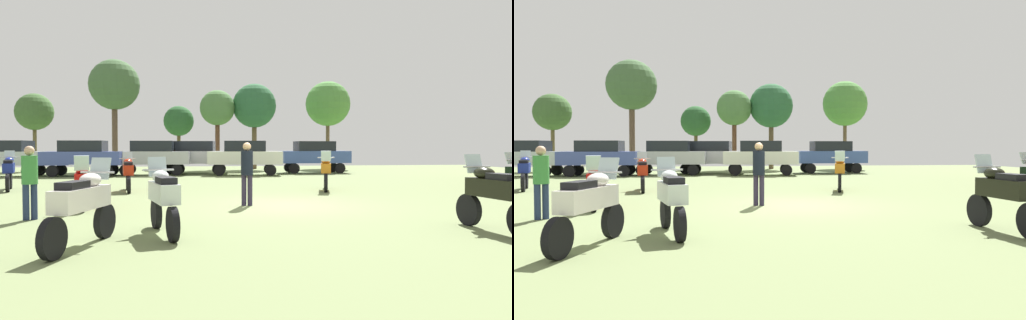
% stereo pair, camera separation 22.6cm
% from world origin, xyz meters
% --- Properties ---
extents(ground_plane, '(44.00, 52.00, 0.02)m').
position_xyz_m(ground_plane, '(0.00, 0.00, 0.01)').
color(ground_plane, '#6A784B').
extents(motorcycle_1, '(0.82, 2.20, 1.47)m').
position_xyz_m(motorcycle_1, '(-4.19, -4.79, 0.74)').
color(motorcycle_1, black).
rests_on(motorcycle_1, ground).
extents(motorcycle_2, '(0.69, 2.19, 1.46)m').
position_xyz_m(motorcycle_2, '(-4.84, 4.77, 0.74)').
color(motorcycle_2, black).
rests_on(motorcycle_2, ground).
extents(motorcycle_4, '(0.78, 2.04, 1.46)m').
position_xyz_m(motorcycle_4, '(-2.95, -3.83, 0.73)').
color(motorcycle_4, black).
rests_on(motorcycle_4, ground).
extents(motorcycle_5, '(0.80, 2.16, 1.51)m').
position_xyz_m(motorcycle_5, '(2.55, 4.15, 0.76)').
color(motorcycle_5, black).
rests_on(motorcycle_5, ground).
extents(motorcycle_6, '(0.72, 2.09, 1.44)m').
position_xyz_m(motorcycle_6, '(-5.35, 0.07, 0.72)').
color(motorcycle_6, black).
rests_on(motorcycle_6, ground).
extents(motorcycle_7, '(0.62, 2.13, 1.51)m').
position_xyz_m(motorcycle_7, '(3.40, -4.39, 0.76)').
color(motorcycle_7, black).
rests_on(motorcycle_7, ground).
extents(motorcycle_9, '(0.84, 2.09, 1.51)m').
position_xyz_m(motorcycle_9, '(-9.38, 5.71, 0.76)').
color(motorcycle_9, black).
rests_on(motorcycle_9, ground).
extents(car_1, '(4.34, 1.91, 2.00)m').
position_xyz_m(car_1, '(5.09, 15.39, 1.19)').
color(car_1, black).
rests_on(car_1, ground).
extents(car_2, '(4.48, 2.28, 2.00)m').
position_xyz_m(car_2, '(-12.79, 14.34, 1.19)').
color(car_2, black).
rests_on(car_2, ground).
extents(car_3, '(4.45, 2.21, 2.00)m').
position_xyz_m(car_3, '(0.51, 13.81, 1.19)').
color(car_3, black).
rests_on(car_3, ground).
extents(car_4, '(4.36, 1.95, 2.00)m').
position_xyz_m(car_4, '(-8.62, 13.99, 1.19)').
color(car_4, black).
rests_on(car_4, ground).
extents(car_5, '(4.41, 2.08, 2.00)m').
position_xyz_m(car_5, '(-4.84, 14.61, 1.19)').
color(car_5, black).
rests_on(car_5, ground).
extents(car_6, '(4.52, 2.42, 2.00)m').
position_xyz_m(car_6, '(-2.39, 15.65, 1.19)').
color(car_6, black).
rests_on(car_6, ground).
extents(person_1, '(0.47, 0.47, 1.68)m').
position_xyz_m(person_1, '(-6.07, -1.70, 1.00)').
color(person_1, navy).
rests_on(person_1, ground).
extents(person_3, '(0.40, 0.40, 1.78)m').
position_xyz_m(person_3, '(-0.92, 0.12, 1.06)').
color(person_3, '#2D263D').
rests_on(person_3, ground).
extents(tree_1, '(2.58, 2.58, 5.80)m').
position_xyz_m(tree_1, '(-0.77, 20.80, 4.47)').
color(tree_1, brown).
rests_on(tree_1, ground).
extents(tree_2, '(2.51, 2.51, 5.30)m').
position_xyz_m(tree_2, '(-13.29, 20.21, 4.04)').
color(tree_2, brown).
rests_on(tree_2, ground).
extents(tree_3, '(3.47, 3.47, 6.74)m').
position_xyz_m(tree_3, '(7.88, 21.81, 5.00)').
color(tree_3, brown).
rests_on(tree_3, ground).
extents(tree_4, '(3.27, 3.27, 6.34)m').
position_xyz_m(tree_4, '(1.98, 21.00, 4.69)').
color(tree_4, brown).
rests_on(tree_4, ground).
extents(tree_5, '(2.26, 2.26, 4.72)m').
position_xyz_m(tree_5, '(-3.62, 21.93, 3.57)').
color(tree_5, brown).
rests_on(tree_5, ground).
extents(tree_7, '(3.50, 3.50, 7.74)m').
position_xyz_m(tree_7, '(-7.97, 20.20, 5.95)').
color(tree_7, brown).
rests_on(tree_7, ground).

